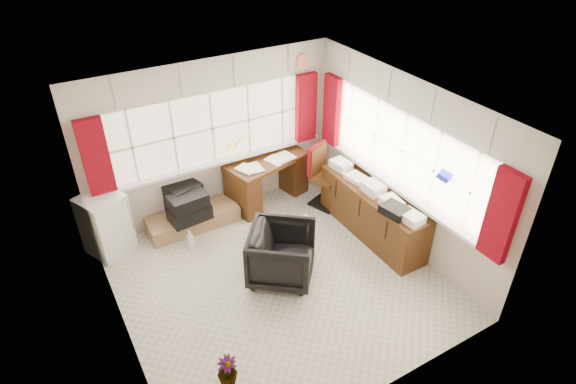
# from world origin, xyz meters

# --- Properties ---
(ground) EXTENTS (4.00, 4.00, 0.00)m
(ground) POSITION_xyz_m (0.00, 0.00, 0.00)
(ground) COLOR beige
(ground) RESTS_ON ground
(room_walls) EXTENTS (4.00, 4.00, 4.00)m
(room_walls) POSITION_xyz_m (0.00, 0.00, 1.50)
(room_walls) COLOR beige
(room_walls) RESTS_ON ground
(window_back) EXTENTS (3.70, 0.12, 3.60)m
(window_back) POSITION_xyz_m (0.00, 1.94, 0.95)
(window_back) COLOR #FFEBC9
(window_back) RESTS_ON room_walls
(window_right) EXTENTS (0.12, 3.70, 3.60)m
(window_right) POSITION_xyz_m (1.94, 0.00, 0.95)
(window_right) COLOR #FFEBC9
(window_right) RESTS_ON room_walls
(curtains) EXTENTS (3.83, 3.83, 1.15)m
(curtains) POSITION_xyz_m (0.92, 0.93, 1.46)
(curtains) COLOR maroon
(curtains) RESTS_ON room_walls
(overhead_cabinets) EXTENTS (3.98, 3.98, 0.48)m
(overhead_cabinets) POSITION_xyz_m (0.98, 0.98, 2.25)
(overhead_cabinets) COLOR beige
(overhead_cabinets) RESTS_ON room_walls
(desk) EXTENTS (1.47, 0.96, 0.81)m
(desk) POSITION_xyz_m (0.80, 1.80, 0.43)
(desk) COLOR #462510
(desk) RESTS_ON ground
(desk_lamp) EXTENTS (0.14, 0.11, 0.40)m
(desk_lamp) POSITION_xyz_m (0.48, 2.03, 1.05)
(desk_lamp) COLOR yellow
(desk_lamp) RESTS_ON desk
(task_chair) EXTENTS (0.57, 0.59, 1.05)m
(task_chair) POSITION_xyz_m (1.53, 1.29, 0.56)
(task_chair) COLOR black
(task_chair) RESTS_ON ground
(office_chair) EXTENTS (1.18, 1.18, 0.77)m
(office_chair) POSITION_xyz_m (0.09, 0.05, 0.39)
(office_chair) COLOR black
(office_chair) RESTS_ON ground
(radiator) EXTENTS (0.38, 0.17, 0.55)m
(radiator) POSITION_xyz_m (0.55, 0.42, 0.22)
(radiator) COLOR white
(radiator) RESTS_ON ground
(credenza) EXTENTS (0.50, 2.00, 0.85)m
(credenza) POSITION_xyz_m (1.73, 0.20, 0.40)
(credenza) COLOR #462510
(credenza) RESTS_ON ground
(file_tray) EXTENTS (0.35, 0.41, 0.12)m
(file_tray) POSITION_xyz_m (1.62, -0.37, 0.81)
(file_tray) COLOR black
(file_tray) RESTS_ON credenza
(tv_bench) EXTENTS (1.40, 0.50, 0.25)m
(tv_bench) POSITION_xyz_m (-0.55, 1.72, 0.12)
(tv_bench) COLOR #A67953
(tv_bench) RESTS_ON ground
(crt_tv) EXTENTS (0.59, 0.57, 0.44)m
(crt_tv) POSITION_xyz_m (-0.61, 1.90, 0.47)
(crt_tv) COLOR black
(crt_tv) RESTS_ON tv_bench
(hifi_stack) EXTENTS (0.63, 0.43, 0.43)m
(hifi_stack) POSITION_xyz_m (-0.63, 1.59, 0.46)
(hifi_stack) COLOR black
(hifi_stack) RESTS_ON tv_bench
(mini_fridge) EXTENTS (0.72, 0.72, 0.92)m
(mini_fridge) POSITION_xyz_m (-1.80, 1.80, 0.46)
(mini_fridge) COLOR white
(mini_fridge) RESTS_ON ground
(spray_bottle_a) EXTENTS (0.13, 0.13, 0.28)m
(spray_bottle_a) POSITION_xyz_m (-0.78, 1.27, 0.14)
(spray_bottle_a) COLOR white
(spray_bottle_a) RESTS_ON ground
(spray_bottle_b) EXTENTS (0.10, 0.11, 0.17)m
(spray_bottle_b) POSITION_xyz_m (-0.10, 0.61, 0.09)
(spray_bottle_b) COLOR #84C6BC
(spray_bottle_b) RESTS_ON ground
(flower_vase) EXTENTS (0.26, 0.26, 0.39)m
(flower_vase) POSITION_xyz_m (-1.24, -1.11, 0.19)
(flower_vase) COLOR black
(flower_vase) RESTS_ON ground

